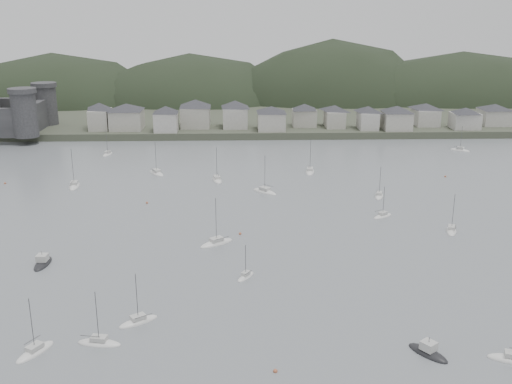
{
  "coord_description": "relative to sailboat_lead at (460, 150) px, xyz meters",
  "views": [
    {
      "loc": [
        -4.85,
        -78.22,
        52.93
      ],
      "look_at": [
        0.0,
        75.0,
        6.0
      ],
      "focal_mm": 41.64,
      "sensor_mm": 36.0,
      "label": 1
    }
  ],
  "objects": [
    {
      "name": "ground",
      "position": [
        -83.0,
        -147.83,
        -0.18
      ],
      "size": [
        900.0,
        900.0,
        0.0
      ],
      "primitive_type": "plane",
      "color": "slate",
      "rests_on": "ground"
    },
    {
      "name": "far_shore_land",
      "position": [
        -83.0,
        147.17,
        1.32
      ],
      "size": [
        900.0,
        250.0,
        3.0
      ],
      "primitive_type": "cube",
      "color": "#383D2D",
      "rests_on": "ground"
    },
    {
      "name": "forested_ridge",
      "position": [
        -78.17,
        121.57,
        -11.46
      ],
      "size": [
        851.55,
        103.94,
        102.57
      ],
      "color": "black",
      "rests_on": "ground"
    },
    {
      "name": "waterfront_town",
      "position": [
        -32.42,
        35.51,
        8.48
      ],
      "size": [
        451.48,
        28.46,
        12.92
      ],
      "color": "#A19F93",
      "rests_on": "far_shore_land"
    },
    {
      "name": "sailboat_lead",
      "position": [
        0.0,
        0.0,
        0.0
      ],
      "size": [
        7.59,
        6.58,
        10.5
      ],
      "rotation": [
        0.0,
        0.0,
        0.92
      ],
      "color": "silver",
      "rests_on": "ground"
    },
    {
      "name": "moored_fleet",
      "position": [
        -97.9,
        -85.58,
        -0.0
      ],
      "size": [
        253.25,
        161.18,
        13.07
      ],
      "color": "silver",
      "rests_on": "ground"
    },
    {
      "name": "motor_launch_near",
      "position": [
        -57.51,
        -143.29,
        0.12
      ],
      "size": [
        6.55,
        7.49,
        3.77
      ],
      "rotation": [
        0.0,
        0.0,
        0.64
      ],
      "color": "black",
      "rests_on": "ground"
    },
    {
      "name": "motor_launch_far",
      "position": [
        -130.54,
        -105.66,
        0.11
      ],
      "size": [
        3.25,
        8.07,
        3.9
      ],
      "rotation": [
        0.0,
        0.0,
        3.09
      ],
      "color": "black",
      "rests_on": "ground"
    },
    {
      "name": "mooring_buoys",
      "position": [
        -85.24,
        -93.73,
        -0.03
      ],
      "size": [
        175.86,
        118.13,
        0.7
      ],
      "color": "#AC5A39",
      "rests_on": "ground"
    }
  ]
}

